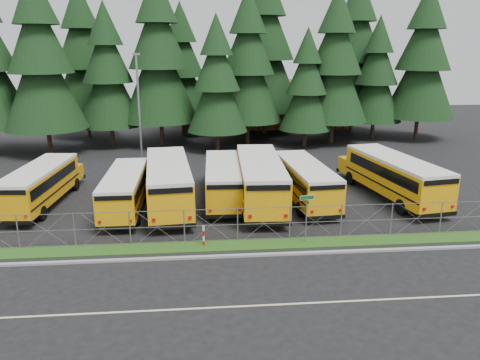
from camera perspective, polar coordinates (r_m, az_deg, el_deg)
name	(u,v)px	position (r m, az deg, el deg)	size (l,w,h in m)	color
ground	(253,234)	(27.94, 1.59, -6.54)	(120.00, 120.00, 0.00)	black
curb	(260,255)	(25.10, 2.42, -9.11)	(50.00, 0.25, 0.12)	gray
grass_verge	(256,245)	(26.37, 2.02, -7.89)	(50.00, 1.40, 0.06)	#264C15
road_lane_line	(275,305)	(20.84, 4.23, -14.92)	(50.00, 0.12, 0.01)	beige
chainlink_fence	(255,224)	(26.64, 1.86, -5.37)	(44.00, 0.10, 2.00)	gray
brick_building	(262,103)	(66.70, 2.76, 9.31)	(22.00, 10.00, 6.00)	brown
bus_0	(42,186)	(35.22, -22.98, -0.65)	(2.51, 10.62, 2.78)	#DE9E07
bus_2	(126,191)	(32.43, -13.74, -1.27)	(2.41, 10.20, 2.67)	#DE9E07
bus_3	(168,184)	(32.57, -8.74, -0.45)	(2.87, 12.16, 3.19)	#DE9E07
bus_4	(223,181)	(33.52, -2.09, -0.17)	(2.50, 10.58, 2.77)	#DE9E07
bus_5	(260,181)	(32.79, 2.42, -0.11)	(2.92, 12.37, 3.24)	#DE9E07
bus_6	(304,182)	(33.61, 7.78, -0.23)	(2.53, 10.70, 2.81)	#DE9E07
bus_east	(391,177)	(35.67, 17.98, 0.31)	(2.79, 11.82, 3.10)	#DE9E07
street_sign	(307,209)	(26.22, 8.13, -3.48)	(0.83, 0.55, 2.81)	gray
striped_bollard	(204,236)	(26.13, -4.46, -6.80)	(0.11, 0.11, 1.20)	#B20C0C
light_standard	(139,106)	(44.16, -12.22, 8.85)	(0.70, 0.35, 10.14)	gray
conifer_1	(41,64)	(51.17, -23.11, 12.87)	(8.17, 8.17, 18.07)	black
conifer_2	(108,75)	(53.44, -15.82, 12.16)	(6.96, 6.96, 15.39)	black
conifer_3	(159,60)	(52.72, -9.90, 14.20)	(8.40, 8.40, 18.58)	black
conifer_4	(217,84)	(49.33, -2.84, 11.64)	(6.33, 6.33, 14.00)	black
conifer_5	(248,67)	(53.21, 0.96, 13.65)	(7.74, 7.74, 17.11)	black
conifer_6	(306,88)	(51.93, 8.09, 11.03)	(5.76, 5.76, 12.75)	black
conifer_7	(335,66)	(54.28, 11.49, 13.42)	(7.76, 7.76, 17.16)	black
conifer_8	(376,78)	(58.35, 16.29, 11.81)	(6.42, 6.42, 14.20)	black
conifer_9	(423,62)	(59.49, 21.41, 13.21)	(8.09, 8.09, 17.89)	black
conifer_10	(83,61)	(60.12, -18.58, 13.56)	(8.16, 8.16, 18.04)	black
conifer_11	(182,70)	(58.51, -7.14, 13.15)	(7.19, 7.19, 15.89)	black
conifer_12	(265,52)	(59.39, 3.10, 15.36)	(9.13, 9.13, 20.19)	black
conifer_13	(355,55)	(62.04, 13.88, 14.59)	(8.77, 8.77, 19.39)	black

